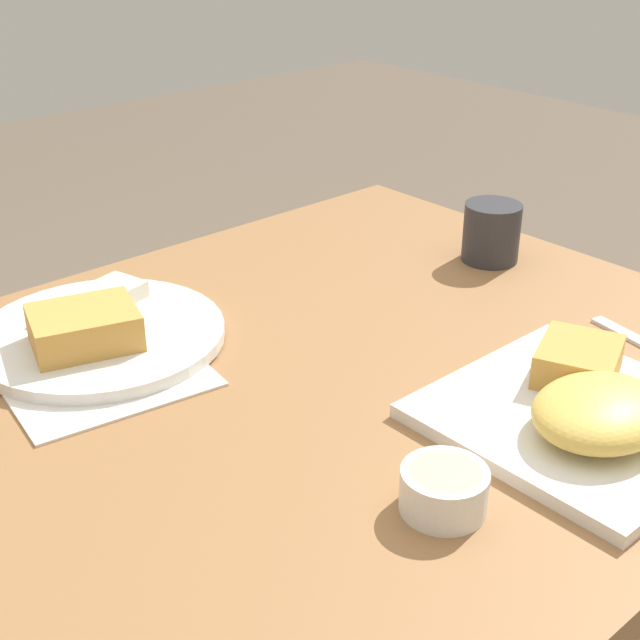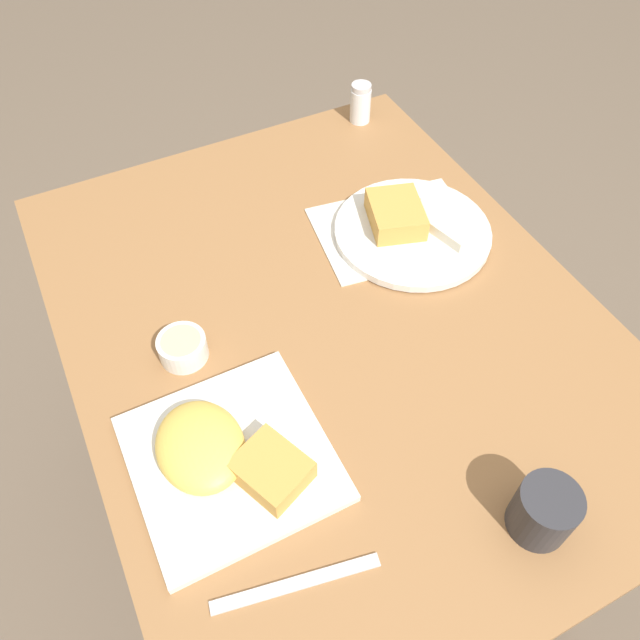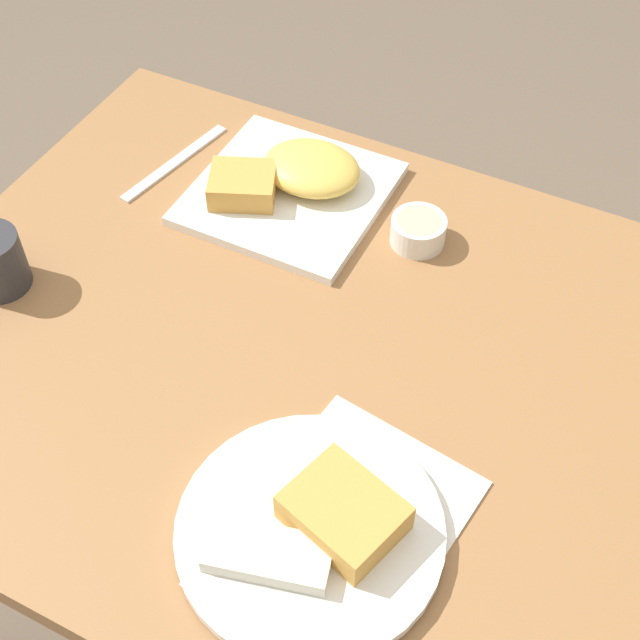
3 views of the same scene
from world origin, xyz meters
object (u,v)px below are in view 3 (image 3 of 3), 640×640
object	(u,v)px
plate_square_near	(292,183)
plate_oval_far	(315,528)
sauce_ramekin	(418,230)
butter_knife	(175,162)

from	to	relation	value
plate_square_near	plate_oval_far	size ratio (longest dim) A/B	0.92
plate_square_near	plate_oval_far	xyz separation A→B (m)	(-0.26, 0.45, -0.00)
plate_oval_far	sauce_ramekin	world-z (taller)	plate_oval_far
plate_square_near	butter_knife	xyz separation A→B (m)	(0.18, 0.02, -0.02)
plate_square_near	sauce_ramekin	size ratio (longest dim) A/B	3.47
sauce_ramekin	butter_knife	xyz separation A→B (m)	(0.38, 0.01, -0.02)
sauce_ramekin	plate_oval_far	bearing A→B (deg)	99.17
plate_square_near	sauce_ramekin	xyz separation A→B (m)	(-0.19, 0.01, -0.00)
plate_square_near	butter_knife	bearing A→B (deg)	5.22
sauce_ramekin	plate_square_near	bearing A→B (deg)	-2.33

